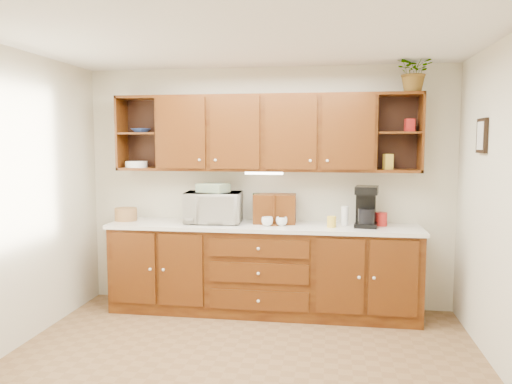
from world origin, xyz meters
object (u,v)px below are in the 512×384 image
(coffee_maker, at_px, (366,207))
(potted_plant, at_px, (415,71))
(microwave, at_px, (213,207))
(bread_box, at_px, (275,209))

(coffee_maker, bearing_deg, potted_plant, 14.35)
(microwave, bearing_deg, potted_plant, -2.90)
(bread_box, xyz_separation_m, coffee_maker, (0.94, -0.07, 0.04))
(microwave, xyz_separation_m, coffee_maker, (1.60, 0.00, 0.03))
(bread_box, distance_m, potted_plant, 1.97)
(bread_box, relative_size, coffee_maker, 1.06)
(bread_box, distance_m, coffee_maker, 0.95)
(bread_box, height_order, potted_plant, potted_plant)
(potted_plant, bearing_deg, microwave, -178.52)
(bread_box, relative_size, potted_plant, 1.10)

